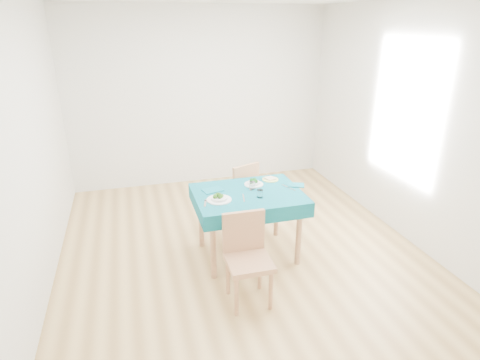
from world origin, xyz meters
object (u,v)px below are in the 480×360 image
object	(u,v)px
chair_near	(249,255)
bowl_far	(254,182)
bowl_near	(219,197)
table	(248,224)
side_plate	(270,179)
chair_far	(238,190)

from	to	relation	value
chair_near	bowl_far	size ratio (longest dim) A/B	4.70
bowl_near	chair_near	bearing A→B (deg)	-80.67
table	chair_near	distance (m)	0.82
table	bowl_far	size ratio (longest dim) A/B	5.33
side_plate	chair_near	bearing A→B (deg)	-118.66
chair_near	side_plate	xyz separation A→B (m)	(0.58, 1.07, 0.26)
chair_far	bowl_far	distance (m)	0.65
chair_far	bowl_near	world-z (taller)	chair_far
bowl_near	side_plate	distance (m)	0.80
table	side_plate	world-z (taller)	side_plate
chair_far	bowl_far	size ratio (longest dim) A/B	4.44
table	bowl_near	bearing A→B (deg)	-163.19
table	chair_far	xyz separation A→B (m)	(0.10, 0.76, 0.09)
bowl_near	side_plate	world-z (taller)	bowl_near
table	bowl_near	distance (m)	0.55
table	side_plate	xyz separation A→B (m)	(0.35, 0.29, 0.38)
chair_far	bowl_near	distance (m)	1.03
side_plate	chair_far	bearing A→B (deg)	118.22
bowl_far	bowl_near	bearing A→B (deg)	-147.30
bowl_near	chair_far	bearing A→B (deg)	63.03
bowl_near	bowl_far	size ratio (longest dim) A/B	1.20
chair_near	bowl_near	xyz separation A→B (m)	(-0.11, 0.68, 0.30)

